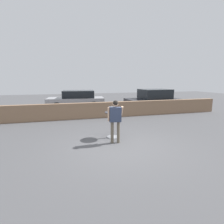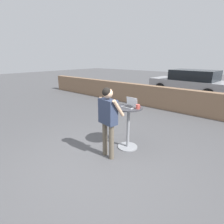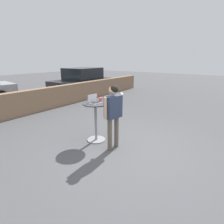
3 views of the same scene
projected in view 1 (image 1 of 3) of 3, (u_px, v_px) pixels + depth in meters
The scene contains 8 objects.
ground_plane at pixel (122, 146), 6.11m from camera, with size 50.00×50.00×0.00m, color #4C4C4F.
pavement_kerb at pixel (96, 110), 10.68m from camera, with size 17.19×0.35×0.95m.
cafe_table at pixel (113, 122), 6.99m from camera, with size 0.66×0.66×1.05m.
laptop at pixel (113, 111), 6.94m from camera, with size 0.33×0.26×0.22m.
coffee_mug at pixel (118, 110), 6.98m from camera, with size 0.13×0.09×0.10m.
standing_person at pixel (115, 116), 6.29m from camera, with size 0.59×0.33×1.58m.
parked_car_near_street at pixel (77, 100), 13.85m from camera, with size 4.52×2.31×1.48m.
parked_car_further_down at pixel (153, 100), 13.09m from camera, with size 3.95×2.13×1.62m.
Camera 1 is at (-1.88, -5.49, 2.29)m, focal length 28.00 mm.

